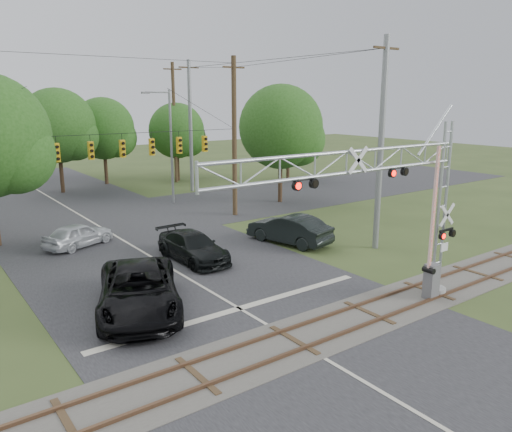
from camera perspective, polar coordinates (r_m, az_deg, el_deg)
ground at (r=17.32m, az=8.83°, el=-16.41°), size 160.00×160.00×0.00m
road_main at (r=24.69m, az=-7.85°, el=-7.06°), size 14.00×90.00×0.02m
road_cross at (r=37.14m, az=-18.21°, el=-0.69°), size 90.00×12.00×0.02m
railroad_track at (r=18.59m, az=4.36°, el=-13.99°), size 90.00×3.20×0.17m
crossing_gantry at (r=19.80m, az=14.95°, el=1.90°), size 12.55×0.97×7.63m
traffic_signal_span at (r=32.78m, az=-15.28°, el=7.81°), size 19.34×0.36×11.50m
pickup_black at (r=21.05m, az=-13.25°, el=-8.23°), size 5.47×7.49×1.89m
car_dark at (r=27.10m, az=-7.21°, el=-3.52°), size 2.28×5.31×1.53m
sedan_silver at (r=31.20m, az=-19.64°, el=-2.04°), size 4.55×3.19×1.44m
suv_dark at (r=30.11m, az=3.81°, el=-1.50°), size 3.02×5.61×1.76m
streetlight at (r=41.75m, az=-9.90°, el=8.44°), size 2.47×0.26×9.25m
utility_poles at (r=36.56m, az=-13.51°, el=9.14°), size 24.89×28.60×12.66m
treeline at (r=43.33m, az=-23.88°, el=8.90°), size 51.91×24.50×10.06m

